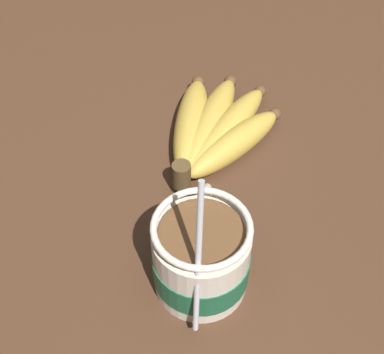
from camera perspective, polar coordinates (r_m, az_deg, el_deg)
table at (r=55.30cm, az=1.35°, el=-7.22°), size 96.07×96.07×3.01cm
coffee_mug at (r=47.94cm, az=0.39°, el=-8.52°), size 13.35×8.78×16.11cm
banana_bunch at (r=61.90cm, az=2.32°, el=5.10°), size 18.95×12.99×4.14cm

